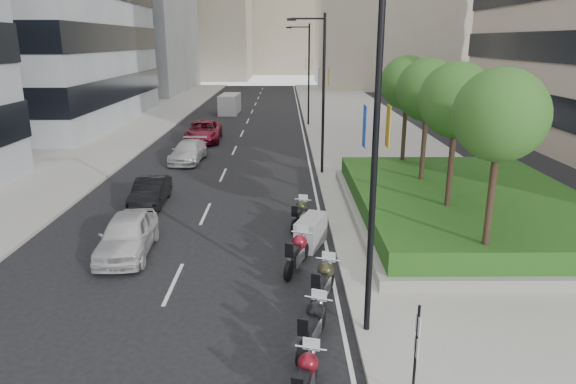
{
  "coord_description": "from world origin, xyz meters",
  "views": [
    {
      "loc": [
        2.12,
        -11.12,
        7.56
      ],
      "look_at": [
        2.24,
        7.68,
        2.0
      ],
      "focal_mm": 32.0,
      "sensor_mm": 36.0,
      "label": 1
    }
  ],
  "objects_px": {
    "parking_sign": "(416,351)",
    "delivery_van": "(230,105)",
    "car_d": "(204,131)",
    "car_c": "(188,152)",
    "motorcycle_3": "(323,282)",
    "motorcycle_2": "(312,325)",
    "motorcycle_5": "(311,232)",
    "car_b": "(150,192)",
    "lamp_post_0": "(369,149)",
    "lamp_post_2": "(307,70)",
    "motorcycle_1": "(306,380)",
    "lamp_post_1": "(321,87)",
    "motorcycle_4": "(297,252)",
    "car_a": "(127,235)",
    "motorcycle_6": "(300,214)"
  },
  "relations": [
    {
      "from": "lamp_post_2",
      "to": "motorcycle_6",
      "type": "bearing_deg",
      "value": -93.0
    },
    {
      "from": "car_b",
      "to": "motorcycle_4",
      "type": "bearing_deg",
      "value": -47.99
    },
    {
      "from": "lamp_post_2",
      "to": "car_d",
      "type": "bearing_deg",
      "value": -138.29
    },
    {
      "from": "motorcycle_2",
      "to": "car_d",
      "type": "height_order",
      "value": "car_d"
    },
    {
      "from": "motorcycle_1",
      "to": "lamp_post_0",
      "type": "bearing_deg",
      "value": -14.82
    },
    {
      "from": "lamp_post_1",
      "to": "motorcycle_4",
      "type": "height_order",
      "value": "lamp_post_1"
    },
    {
      "from": "car_c",
      "to": "car_d",
      "type": "distance_m",
      "value": 7.07
    },
    {
      "from": "car_c",
      "to": "delivery_van",
      "type": "xyz_separation_m",
      "value": [
        0.34,
        22.77,
        0.29
      ]
    },
    {
      "from": "lamp_post_2",
      "to": "car_d",
      "type": "xyz_separation_m",
      "value": [
        -8.34,
        -7.43,
        -4.29
      ]
    },
    {
      "from": "motorcycle_1",
      "to": "motorcycle_3",
      "type": "bearing_deg",
      "value": 6.54
    },
    {
      "from": "lamp_post_1",
      "to": "motorcycle_4",
      "type": "relative_size",
      "value": 3.99
    },
    {
      "from": "car_d",
      "to": "delivery_van",
      "type": "relative_size",
      "value": 1.13
    },
    {
      "from": "car_b",
      "to": "car_c",
      "type": "xyz_separation_m",
      "value": [
        0.17,
        9.14,
        0.02
      ]
    },
    {
      "from": "lamp_post_2",
      "to": "car_d",
      "type": "relative_size",
      "value": 1.62
    },
    {
      "from": "motorcycle_2",
      "to": "motorcycle_5",
      "type": "relative_size",
      "value": 1.06
    },
    {
      "from": "parking_sign",
      "to": "delivery_van",
      "type": "bearing_deg",
      "value": 100.52
    },
    {
      "from": "motorcycle_4",
      "to": "car_b",
      "type": "height_order",
      "value": "car_b"
    },
    {
      "from": "car_b",
      "to": "car_d",
      "type": "bearing_deg",
      "value": 88.5
    },
    {
      "from": "parking_sign",
      "to": "car_d",
      "type": "xyz_separation_m",
      "value": [
        -9.0,
        30.57,
        -0.69
      ]
    },
    {
      "from": "parking_sign",
      "to": "car_d",
      "type": "relative_size",
      "value": 0.45
    },
    {
      "from": "motorcycle_1",
      "to": "car_b",
      "type": "relative_size",
      "value": 0.54
    },
    {
      "from": "car_c",
      "to": "motorcycle_5",
      "type": "bearing_deg",
      "value": -59.74
    },
    {
      "from": "car_d",
      "to": "car_c",
      "type": "bearing_deg",
      "value": -92.41
    },
    {
      "from": "lamp_post_2",
      "to": "car_a",
      "type": "height_order",
      "value": "lamp_post_2"
    },
    {
      "from": "motorcycle_5",
      "to": "car_c",
      "type": "bearing_deg",
      "value": 47.16
    },
    {
      "from": "motorcycle_1",
      "to": "motorcycle_2",
      "type": "relative_size",
      "value": 0.97
    },
    {
      "from": "car_a",
      "to": "motorcycle_6",
      "type": "bearing_deg",
      "value": 19.88
    },
    {
      "from": "parking_sign",
      "to": "car_b",
      "type": "distance_m",
      "value": 17.01
    },
    {
      "from": "lamp_post_2",
      "to": "car_d",
      "type": "height_order",
      "value": "lamp_post_2"
    },
    {
      "from": "lamp_post_2",
      "to": "motorcycle_5",
      "type": "height_order",
      "value": "lamp_post_2"
    },
    {
      "from": "motorcycle_2",
      "to": "car_b",
      "type": "relative_size",
      "value": 0.56
    },
    {
      "from": "lamp_post_2",
      "to": "parking_sign",
      "type": "xyz_separation_m",
      "value": [
        0.66,
        -38.0,
        -3.61
      ]
    },
    {
      "from": "parking_sign",
      "to": "motorcycle_5",
      "type": "relative_size",
      "value": 1.23
    },
    {
      "from": "motorcycle_2",
      "to": "car_a",
      "type": "distance_m",
      "value": 8.85
    },
    {
      "from": "lamp_post_0",
      "to": "motorcycle_5",
      "type": "relative_size",
      "value": 4.42
    },
    {
      "from": "car_a",
      "to": "parking_sign",
      "type": "bearing_deg",
      "value": -48.45
    },
    {
      "from": "delivery_van",
      "to": "car_c",
      "type": "bearing_deg",
      "value": -88.18
    },
    {
      "from": "motorcycle_5",
      "to": "delivery_van",
      "type": "height_order",
      "value": "delivery_van"
    },
    {
      "from": "motorcycle_4",
      "to": "delivery_van",
      "type": "xyz_separation_m",
      "value": [
        -6.33,
        39.21,
        0.32
      ]
    },
    {
      "from": "motorcycle_5",
      "to": "car_d",
      "type": "bearing_deg",
      "value": 39.23
    },
    {
      "from": "parking_sign",
      "to": "motorcycle_6",
      "type": "distance_m",
      "value": 11.43
    },
    {
      "from": "car_b",
      "to": "parking_sign",
      "type": "bearing_deg",
      "value": -58.76
    },
    {
      "from": "motorcycle_3",
      "to": "car_a",
      "type": "bearing_deg",
      "value": 81.81
    },
    {
      "from": "motorcycle_3",
      "to": "car_c",
      "type": "xyz_separation_m",
      "value": [
        -7.4,
        18.69,
        0.04
      ]
    },
    {
      "from": "lamp_post_2",
      "to": "delivery_van",
      "type": "relative_size",
      "value": 1.83
    },
    {
      "from": "car_a",
      "to": "car_b",
      "type": "height_order",
      "value": "car_a"
    },
    {
      "from": "motorcycle_5",
      "to": "motorcycle_3",
      "type": "bearing_deg",
      "value": -157.49
    },
    {
      "from": "parking_sign",
      "to": "motorcycle_4",
      "type": "height_order",
      "value": "parking_sign"
    },
    {
      "from": "lamp_post_2",
      "to": "motorcycle_6",
      "type": "height_order",
      "value": "lamp_post_2"
    },
    {
      "from": "lamp_post_0",
      "to": "motorcycle_2",
      "type": "relative_size",
      "value": 4.15
    }
  ]
}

